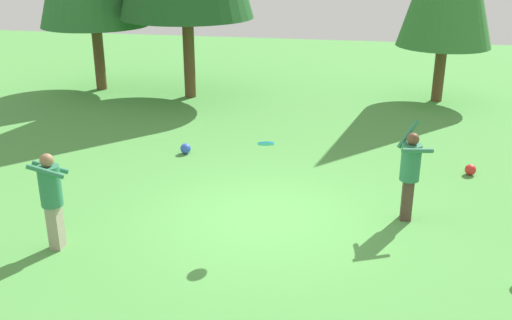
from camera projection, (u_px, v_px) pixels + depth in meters
name	position (u px, v px, depth m)	size (l,w,h in m)	color
ground_plane	(266.00, 218.00, 10.42)	(40.00, 40.00, 0.00)	#4C9342
person_thrower	(410.00, 169.00, 10.06)	(0.61, 0.62, 1.78)	#4C382D
person_catcher	(51.00, 193.00, 9.10)	(0.68, 0.64, 1.61)	gray
frisbee	(266.00, 144.00, 9.38)	(0.32, 0.30, 0.15)	#2393D1
ball_blue	(186.00, 149.00, 13.53)	(0.24, 0.24, 0.24)	blue
ball_red	(470.00, 170.00, 12.31)	(0.23, 0.23, 0.23)	red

